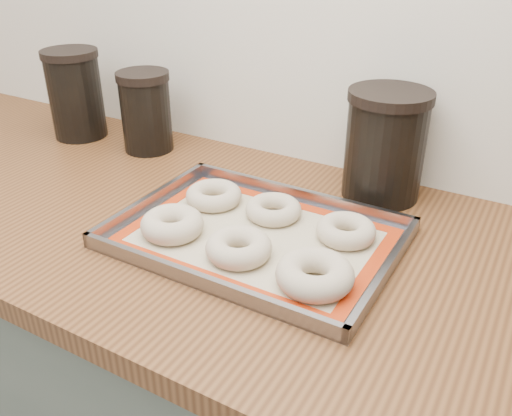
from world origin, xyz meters
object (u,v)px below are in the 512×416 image
Objects in this scene: bagel_back_mid at (273,209)px; bagel_front_right at (315,274)px; baking_tray at (256,236)px; bagel_front_mid at (239,247)px; bagel_back_left at (214,195)px; canister_right at (385,145)px; canister_mid at (146,111)px; bagel_front_left at (172,224)px; bagel_back_right at (346,231)px; canister_left at (75,94)px.

bagel_front_right is at bearing -45.28° from bagel_back_mid.
bagel_front_mid is at bearing -84.30° from baking_tray.
bagel_back_left is 0.33m from canister_right.
canister_mid is at bearing 151.81° from bagel_front_right.
bagel_front_left is 0.59× the size of canister_mid.
canister_mid is at bearing -175.75° from canister_right.
bagel_front_mid is 1.06× the size of bagel_back_right.
canister_mid is (-0.28, 0.16, 0.07)m from bagel_back_left.
bagel_front_right is 0.63m from canister_mid.
bagel_front_mid is at bearing -23.75° from canister_left.
bagel_front_left is 0.93× the size of bagel_front_right.
bagel_front_right reaches higher than bagel_back_mid.
canister_mid is at bearing 151.74° from baking_tray.
canister_right is (0.13, 0.19, 0.08)m from bagel_back_mid.
canister_left is 0.20m from canister_mid.
bagel_front_left is 0.56m from canister_left.
bagel_back_left is 0.33m from canister_mid.
baking_tray is at bearing 95.70° from bagel_front_mid.
canister_mid is (-0.29, 0.28, 0.07)m from bagel_front_left.
canister_right is at bearing 52.00° from bagel_front_left.
bagel_back_mid is at bearing 177.39° from bagel_back_right.
bagel_front_right reaches higher than bagel_front_left.
bagel_back_right is (0.14, -0.01, 0.00)m from bagel_back_mid.
baking_tray is 4.64× the size of bagel_back_mid.
canister_right reaches higher than bagel_back_right.
canister_right is at bearing 64.29° from baking_tray.
bagel_front_mid is 0.18m from bagel_back_right.
baking_tray is 0.66m from canister_left.
bagel_front_right is 0.55× the size of canister_left.
bagel_back_right reaches higher than bagel_back_mid.
canister_left is (-0.49, 0.14, 0.08)m from bagel_back_left.
bagel_front_right reaches higher than bagel_back_right.
canister_mid reaches higher than bagel_front_mid.
bagel_back_mid is (-0.15, 0.15, -0.00)m from bagel_front_right.
bagel_front_right is 0.14m from bagel_back_right.
canister_right is (0.12, 0.33, 0.08)m from bagel_front_mid.
canister_right is at bearing 91.80° from bagel_back_right.
bagel_back_right is (0.13, 0.07, 0.01)m from baking_tray.
bagel_back_right is at bearing -15.76° from canister_mid.
bagel_front_right is 0.35m from canister_right.
baking_tray is 4.43× the size of bagel_back_left.
canister_left is (-0.49, 0.27, 0.08)m from bagel_front_left.
bagel_back_right is at bearing 93.39° from bagel_front_right.
bagel_front_left is 1.07× the size of bagel_back_mid.
bagel_back_mid is (-0.01, 0.07, 0.01)m from baking_tray.
bagel_front_right is at bearing -2.80° from bagel_front_left.
bagel_back_left is at bearing -142.48° from canister_right.
canister_right is at bearing 92.47° from bagel_front_right.
bagel_front_left reaches higher than bagel_back_left.
canister_right reaches higher than bagel_back_mid.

